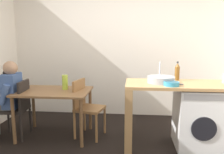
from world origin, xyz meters
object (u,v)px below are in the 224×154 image
vase (65,82)px  chair_person_seat (18,106)px  seated_person (7,95)px  bottle_tall_green (177,72)px  dining_table (54,97)px  chair_opposite (85,105)px  mixing_bowl (171,84)px  washing_machine (197,118)px

vase → chair_person_seat: bearing=-164.4°
seated_person → bottle_tall_green: bearing=-90.6°
dining_table → vase: bearing=33.7°
seated_person → bottle_tall_green: seated_person is taller
dining_table → chair_opposite: (0.48, 0.07, -0.14)m
mixing_bowl → vase: (-1.56, 0.45, -0.10)m
chair_opposite → washing_machine: bearing=95.3°
washing_machine → mixing_bowl: bearing=-154.4°
mixing_bowl → vase: bearing=164.0°
dining_table → washing_machine: washing_machine is taller
chair_person_seat → bottle_tall_green: (2.41, 0.17, 0.54)m
dining_table → washing_machine: 2.14m
vase → mixing_bowl: bearing=-16.0°
washing_machine → mixing_bowl: size_ratio=4.25×
chair_opposite → vase: vase is taller
chair_opposite → mixing_bowl: size_ratio=4.45×
dining_table → washing_machine: (2.13, -0.15, -0.21)m
seated_person → vase: size_ratio=5.26×
seated_person → washing_machine: 2.84m
chair_opposite → washing_machine: 1.67m
bottle_tall_green → mixing_bowl: size_ratio=1.38×
chair_opposite → seated_person: 1.21m
chair_person_seat → chair_opposite: 1.04m
chair_opposite → mixing_bowl: 1.38m
chair_opposite → vase: bearing=-83.1°
dining_table → washing_machine: size_ratio=1.28×
vase → seated_person: bearing=-166.4°
dining_table → seated_person: (-0.71, -0.11, 0.03)m
dining_table → mixing_bowl: size_ratio=5.44×
seated_person → mixing_bowl: bearing=-100.4°
mixing_bowl → vase: mixing_bowl is taller
dining_table → bottle_tall_green: (1.86, 0.08, 0.40)m
chair_person_seat → mixing_bowl: (2.26, -0.25, 0.44)m
washing_machine → mixing_bowl: 0.69m
chair_person_seat → bottle_tall_green: 2.47m
bottle_tall_green → vase: bearing=179.2°
chair_person_seat → bottle_tall_green: bottle_tall_green is taller
dining_table → bottle_tall_green: bearing=2.3°
mixing_bowl → vase: size_ratio=0.89×
washing_machine → vase: 2.04m
chair_person_seat → washing_machine: chair_person_seat is taller
bottle_tall_green → washing_machine: bearing=-40.2°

